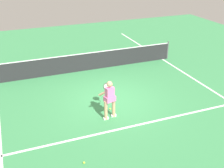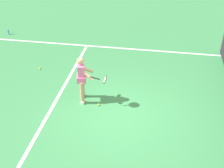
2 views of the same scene
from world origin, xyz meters
name	(u,v)px [view 1 (image 1 of 2)]	position (x,y,z in m)	size (l,w,h in m)	color
ground_plane	(112,100)	(0.00, 0.00, 0.00)	(27.96, 27.96, 0.00)	#38844C
service_line_marking	(134,126)	(0.00, -2.14, 0.00)	(9.25, 0.10, 0.01)	white
sideline_right_marking	(201,83)	(4.63, 0.00, 0.00)	(0.10, 19.50, 0.01)	white
court_net	(87,62)	(0.00, 3.62, 0.50)	(9.93, 0.08, 1.06)	#4C4C51
tennis_player	(109,98)	(-0.62, -1.26, 0.85)	(0.68, 1.05, 1.55)	tan
tennis_ball_near	(110,109)	(-0.39, -0.72, 0.03)	(0.07, 0.07, 0.07)	#D1E533
tennis_ball_far	(84,163)	(-2.28, -3.43, 0.03)	(0.07, 0.07, 0.07)	#D1E533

